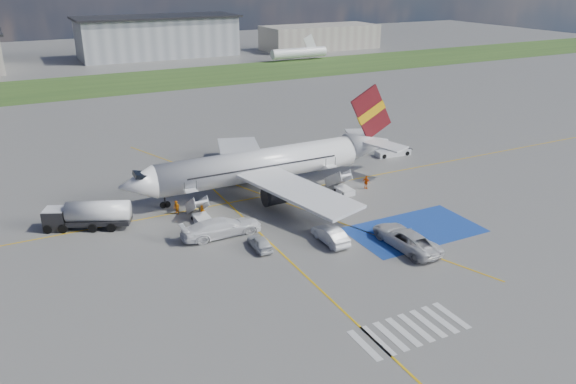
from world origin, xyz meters
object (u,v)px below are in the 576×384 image
object	(u,v)px
gpu_cart	(112,217)
van_white_a	(406,236)
airliner	(270,163)
fuel_tanker	(88,217)
van_white_b	(221,224)
car_silver_b	(330,235)
car_silver_a	(260,243)
belt_loader	(393,153)

from	to	relation	value
gpu_cart	van_white_a	size ratio (longest dim) A/B	0.34
airliner	fuel_tanker	size ratio (longest dim) A/B	4.04
van_white_b	car_silver_b	bearing A→B (deg)	-125.22
fuel_tanker	car_silver_a	bearing A→B (deg)	-18.01
airliner	car_silver_b	bearing A→B (deg)	-93.61
car_silver_a	airliner	bearing A→B (deg)	-116.15
car_silver_b	van_white_b	world-z (taller)	van_white_b
car_silver_a	belt_loader	bearing A→B (deg)	-145.93
airliner	car_silver_a	size ratio (longest dim) A/B	9.37
airliner	belt_loader	distance (m)	22.80
belt_loader	van_white_b	xyz separation A→B (m)	(-32.52, -13.85, 0.83)
van_white_a	van_white_b	xyz separation A→B (m)	(-15.43, 10.78, 0.05)
van_white_a	car_silver_a	bearing A→B (deg)	-26.54
belt_loader	car_silver_a	size ratio (longest dim) A/B	1.47
gpu_cart	belt_loader	world-z (taller)	gpu_cart
airliner	belt_loader	bearing A→B (deg)	10.16
car_silver_b	gpu_cart	bearing A→B (deg)	-38.30
van_white_a	fuel_tanker	bearing A→B (deg)	-35.76
van_white_b	belt_loader	bearing A→B (deg)	-66.78
airliner	car_silver_b	xyz separation A→B (m)	(-1.03, -16.41, -2.56)
airliner	car_silver_b	size ratio (longest dim) A/B	7.30
fuel_tanker	car_silver_b	xyz separation A→B (m)	(21.21, -14.75, -0.45)
car_silver_a	van_white_b	size ratio (longest dim) A/B	0.61
car_silver_b	van_white_a	distance (m)	7.52
car_silver_a	van_white_a	bearing A→B (deg)	157.27
gpu_cart	van_white_b	bearing A→B (deg)	-37.07
car_silver_a	car_silver_b	world-z (taller)	car_silver_b
airliner	car_silver_a	bearing A→B (deg)	-118.89
van_white_b	airliner	bearing A→B (deg)	-45.98
belt_loader	van_white_a	xyz separation A→B (m)	(-17.08, -24.63, 0.78)
airliner	van_white_a	world-z (taller)	airliner
car_silver_b	car_silver_a	bearing A→B (deg)	-16.61
gpu_cart	airliner	bearing A→B (deg)	8.21
gpu_cart	car_silver_b	world-z (taller)	gpu_cart
airliner	van_white_b	world-z (taller)	airliner
car_silver_a	van_white_a	xyz separation A→B (m)	(13.11, -6.25, 0.54)
car_silver_b	van_white_a	xyz separation A→B (m)	(6.21, -4.23, 0.38)
belt_loader	van_white_a	world-z (taller)	van_white_a
car_silver_a	car_silver_b	xyz separation A→B (m)	(6.91, -2.02, 0.16)
belt_loader	gpu_cart	bearing A→B (deg)	-167.12
van_white_a	belt_loader	bearing A→B (deg)	-125.81
airliner	car_silver_b	distance (m)	16.64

